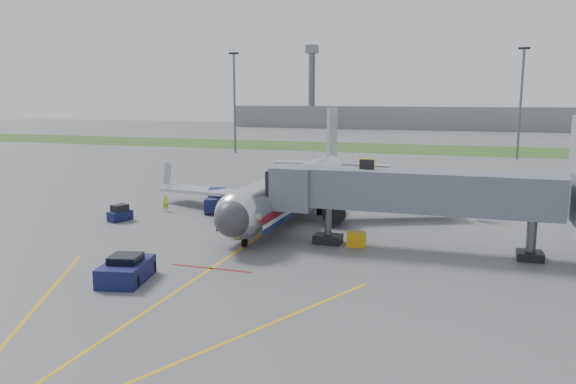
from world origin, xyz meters
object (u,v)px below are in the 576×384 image
(baggage_tug, at_px, (120,214))
(belt_loader, at_px, (265,210))
(ramp_worker, at_px, (166,203))
(airliner, at_px, (295,187))
(pushback_tug, at_px, (126,270))

(baggage_tug, height_order, belt_loader, belt_loader)
(baggage_tug, xyz_separation_m, ramp_worker, (1.84, 5.25, 0.14))
(baggage_tug, xyz_separation_m, belt_loader, (12.22, 6.65, -0.18))
(airliner, relative_size, pushback_tug, 7.83)
(belt_loader, bearing_deg, ramp_worker, -172.31)
(airliner, height_order, baggage_tug, airliner)
(pushback_tug, bearing_deg, airliner, 80.26)
(belt_loader, relative_size, ramp_worker, 2.60)
(ramp_worker, bearing_deg, belt_loader, -24.09)
(pushback_tug, relative_size, baggage_tug, 1.84)
(baggage_tug, bearing_deg, pushback_tug, -54.40)
(airliner, relative_size, baggage_tug, 14.41)
(belt_loader, xyz_separation_m, ramp_worker, (-10.38, -1.40, 0.32))
(baggage_tug, relative_size, ramp_worker, 1.50)
(belt_loader, bearing_deg, airliner, 33.63)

